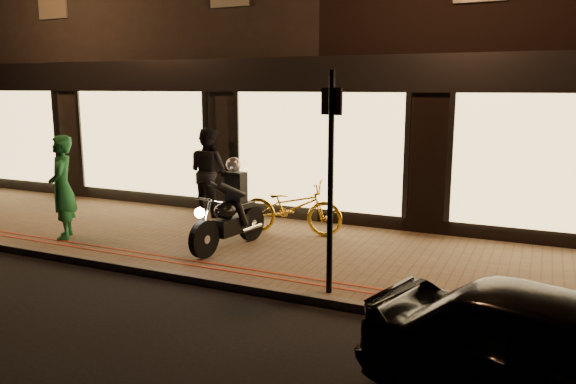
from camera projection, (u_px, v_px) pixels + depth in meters
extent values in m
plane|color=black|center=(216.00, 288.00, 8.22)|extent=(90.00, 90.00, 0.00)
cube|color=brown|center=(276.00, 249.00, 9.99)|extent=(50.00, 4.00, 0.12)
cube|color=#59544C|center=(218.00, 283.00, 8.25)|extent=(50.00, 0.14, 0.12)
cube|color=#98290D|center=(231.00, 271.00, 8.59)|extent=(50.00, 0.06, 0.01)
cube|color=#98290D|center=(238.00, 267.00, 8.77)|extent=(50.00, 0.06, 0.01)
cube|color=black|center=(202.00, 44.00, 17.93)|extent=(12.00, 10.00, 8.50)
cube|color=black|center=(318.00, 74.00, 11.16)|extent=(48.00, 0.12, 0.70)
cube|color=#F3CB79|center=(7.00, 136.00, 15.14)|extent=(3.60, 0.06, 2.38)
cube|color=#F3CB79|center=(141.00, 142.00, 13.29)|extent=(3.60, 0.06, 2.38)
cube|color=#F3CB79|center=(317.00, 151.00, 11.43)|extent=(3.60, 0.06, 2.38)
cube|color=#F3CB79|center=(561.00, 164.00, 9.58)|extent=(3.60, 0.06, 2.38)
cylinder|color=black|center=(204.00, 239.00, 9.22)|extent=(0.21, 0.65, 0.64)
cylinder|color=black|center=(251.00, 223.00, 10.30)|extent=(0.21, 0.65, 0.64)
cylinder|color=silver|center=(204.00, 239.00, 9.22)|extent=(0.16, 0.16, 0.14)
cylinder|color=silver|center=(251.00, 223.00, 10.30)|extent=(0.16, 0.16, 0.14)
cube|color=black|center=(231.00, 226.00, 9.79)|extent=(0.36, 0.73, 0.30)
ellipsoid|color=black|center=(226.00, 210.00, 9.62)|extent=(0.39, 0.55, 0.29)
cube|color=black|center=(241.00, 206.00, 9.98)|extent=(0.30, 0.58, 0.09)
cylinder|color=silver|center=(209.00, 200.00, 9.23)|extent=(0.60, 0.12, 0.03)
cylinder|color=silver|center=(206.00, 221.00, 9.21)|extent=(0.10, 0.33, 0.71)
sphere|color=white|center=(200.00, 213.00, 9.06)|extent=(0.19, 0.19, 0.17)
cylinder|color=silver|center=(252.00, 228.00, 10.12)|extent=(0.15, 0.55, 0.07)
cube|color=black|center=(236.00, 188.00, 9.81)|extent=(0.37, 0.27, 0.55)
sphere|color=#B2B3B9|center=(234.00, 165.00, 9.68)|extent=(0.29, 0.29, 0.26)
cylinder|color=black|center=(217.00, 188.00, 9.62)|extent=(0.09, 0.60, 0.34)
cylinder|color=black|center=(232.00, 190.00, 9.45)|extent=(0.25, 0.60, 0.34)
cylinder|color=black|center=(229.00, 212.00, 9.93)|extent=(0.16, 0.28, 0.46)
cylinder|color=black|center=(242.00, 214.00, 9.78)|extent=(0.23, 0.29, 0.46)
cylinder|color=black|center=(330.00, 185.00, 7.45)|extent=(0.10, 0.10, 3.00)
cube|color=black|center=(332.00, 101.00, 7.25)|extent=(0.33, 0.16, 0.35)
imported|color=yellow|center=(291.00, 207.00, 10.70)|extent=(2.07, 1.01, 1.04)
imported|color=#1E7036|center=(62.00, 187.00, 10.34)|extent=(0.80, 0.83, 1.92)
imported|color=black|center=(209.00, 172.00, 12.24)|extent=(1.08, 0.92, 1.92)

